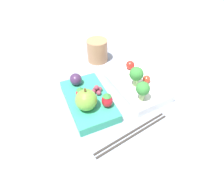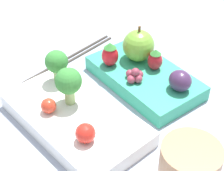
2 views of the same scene
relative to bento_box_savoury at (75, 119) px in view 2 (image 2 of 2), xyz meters
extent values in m
plane|color=#939EB2|center=(-0.01, -0.08, -0.01)|extent=(4.00, 4.00, 0.00)
cube|color=white|center=(0.00, 0.00, 0.00)|extent=(0.23, 0.13, 0.03)
cube|color=#33A87F|center=(0.00, -0.15, 0.00)|extent=(0.20, 0.13, 0.03)
cylinder|color=#93B770|center=(0.02, -0.01, 0.02)|extent=(0.02, 0.02, 0.02)
sphere|color=#388438|center=(0.02, -0.01, 0.05)|extent=(0.04, 0.04, 0.04)
cylinder|color=#93B770|center=(0.08, -0.03, 0.02)|extent=(0.01, 0.01, 0.02)
sphere|color=#388438|center=(0.08, -0.03, 0.05)|extent=(0.04, 0.04, 0.04)
sphere|color=red|center=(-0.05, 0.02, 0.03)|extent=(0.03, 0.03, 0.03)
sphere|color=red|center=(0.03, 0.03, 0.02)|extent=(0.02, 0.02, 0.02)
sphere|color=#70A838|center=(0.03, -0.17, 0.04)|extent=(0.06, 0.06, 0.06)
cylinder|color=brown|center=(0.03, -0.17, 0.07)|extent=(0.00, 0.00, 0.01)
ellipsoid|color=red|center=(-0.01, -0.17, 0.03)|extent=(0.02, 0.02, 0.03)
cone|color=#388438|center=(-0.01, -0.17, 0.05)|extent=(0.02, 0.02, 0.01)
ellipsoid|color=red|center=(0.05, -0.12, 0.03)|extent=(0.03, 0.03, 0.04)
cone|color=#388438|center=(0.05, -0.12, 0.05)|extent=(0.02, 0.02, 0.01)
ellipsoid|color=#42284C|center=(-0.07, -0.15, 0.03)|extent=(0.04, 0.03, 0.03)
sphere|color=#93384C|center=(0.00, -0.12, 0.02)|extent=(0.01, 0.01, 0.01)
sphere|color=#93384C|center=(-0.01, -0.11, 0.02)|extent=(0.01, 0.01, 0.01)
sphere|color=#93384C|center=(-0.02, -0.12, 0.02)|extent=(0.01, 0.01, 0.01)
sphere|color=#93384C|center=(-0.01, -0.13, 0.02)|extent=(0.01, 0.01, 0.01)
sphere|color=#93384C|center=(-0.01, -0.12, 0.03)|extent=(0.01, 0.01, 0.01)
cylinder|color=#332D28|center=(0.15, -0.10, -0.01)|extent=(0.02, 0.21, 0.01)
cylinder|color=#332D28|center=(0.14, -0.10, -0.01)|extent=(0.02, 0.21, 0.01)
camera|label=1|loc=(0.37, -0.29, 0.39)|focal=32.00mm
camera|label=2|loc=(-0.33, 0.24, 0.39)|focal=60.00mm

